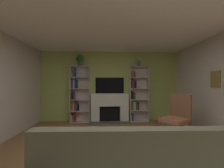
{
  "coord_description": "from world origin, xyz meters",
  "views": [
    {
      "loc": [
        -0.18,
        -2.57,
        1.38
      ],
      "look_at": [
        0.0,
        1.24,
        1.39
      ],
      "focal_mm": 23.9,
      "sensor_mm": 36.0,
      "label": 1
    }
  ],
  "objects_px": {
    "tv": "(110,85)",
    "armchair": "(177,116)",
    "fireplace": "(110,107)",
    "bookshelf_right": "(137,94)",
    "vase_with_flowers": "(139,63)",
    "potted_plant": "(80,59)",
    "bookshelf_left": "(78,95)"
  },
  "relations": [
    {
      "from": "tv",
      "to": "armchair",
      "type": "xyz_separation_m",
      "value": [
        1.67,
        -1.87,
        -0.78
      ]
    },
    {
      "from": "fireplace",
      "to": "vase_with_flowers",
      "type": "distance_m",
      "value": 1.96
    },
    {
      "from": "bookshelf_left",
      "to": "potted_plant",
      "type": "distance_m",
      "value": 1.3
    },
    {
      "from": "tv",
      "to": "potted_plant",
      "type": "xyz_separation_m",
      "value": [
        -1.09,
        -0.12,
        0.96
      ]
    },
    {
      "from": "fireplace",
      "to": "armchair",
      "type": "relative_size",
      "value": 1.33
    },
    {
      "from": "tv",
      "to": "potted_plant",
      "type": "relative_size",
      "value": 2.55
    },
    {
      "from": "tv",
      "to": "bookshelf_right",
      "type": "relative_size",
      "value": 0.52
    },
    {
      "from": "tv",
      "to": "bookshelf_left",
      "type": "xyz_separation_m",
      "value": [
        -1.17,
        -0.08,
        -0.34
      ]
    },
    {
      "from": "bookshelf_left",
      "to": "armchair",
      "type": "bearing_deg",
      "value": -32.3
    },
    {
      "from": "bookshelf_right",
      "to": "armchair",
      "type": "height_order",
      "value": "bookshelf_right"
    },
    {
      "from": "fireplace",
      "to": "armchair",
      "type": "height_order",
      "value": "armchair"
    },
    {
      "from": "tv",
      "to": "armchair",
      "type": "distance_m",
      "value": 2.63
    },
    {
      "from": "tv",
      "to": "potted_plant",
      "type": "height_order",
      "value": "potted_plant"
    },
    {
      "from": "potted_plant",
      "to": "bookshelf_left",
      "type": "bearing_deg",
      "value": 152.38
    },
    {
      "from": "vase_with_flowers",
      "to": "armchair",
      "type": "height_order",
      "value": "vase_with_flowers"
    },
    {
      "from": "fireplace",
      "to": "potted_plant",
      "type": "distance_m",
      "value": 2.06
    },
    {
      "from": "potted_plant",
      "to": "armchair",
      "type": "bearing_deg",
      "value": -32.43
    },
    {
      "from": "fireplace",
      "to": "bookshelf_right",
      "type": "distance_m",
      "value": 1.11
    },
    {
      "from": "bookshelf_left",
      "to": "tv",
      "type": "bearing_deg",
      "value": 3.77
    },
    {
      "from": "bookshelf_right",
      "to": "bookshelf_left",
      "type": "bearing_deg",
      "value": 179.92
    },
    {
      "from": "tv",
      "to": "vase_with_flowers",
      "type": "xyz_separation_m",
      "value": [
        1.09,
        -0.12,
        0.84
      ]
    },
    {
      "from": "bookshelf_right",
      "to": "vase_with_flowers",
      "type": "relative_size",
      "value": 5.31
    },
    {
      "from": "bookshelf_right",
      "to": "armchair",
      "type": "relative_size",
      "value": 1.84
    },
    {
      "from": "fireplace",
      "to": "tv",
      "type": "height_order",
      "value": "tv"
    },
    {
      "from": "fireplace",
      "to": "vase_with_flowers",
      "type": "height_order",
      "value": "vase_with_flowers"
    },
    {
      "from": "fireplace",
      "to": "potted_plant",
      "type": "height_order",
      "value": "potted_plant"
    },
    {
      "from": "tv",
      "to": "vase_with_flowers",
      "type": "bearing_deg",
      "value": -6.27
    },
    {
      "from": "fireplace",
      "to": "tv",
      "type": "xyz_separation_m",
      "value": [
        0.0,
        0.09,
        0.79
      ]
    },
    {
      "from": "fireplace",
      "to": "tv",
      "type": "distance_m",
      "value": 0.79
    },
    {
      "from": "tv",
      "to": "bookshelf_left",
      "type": "height_order",
      "value": "bookshelf_left"
    },
    {
      "from": "bookshelf_right",
      "to": "potted_plant",
      "type": "bearing_deg",
      "value": -178.91
    },
    {
      "from": "tv",
      "to": "armchair",
      "type": "bearing_deg",
      "value": -48.3
    }
  ]
}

